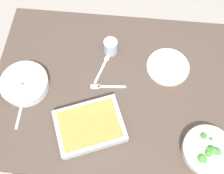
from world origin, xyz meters
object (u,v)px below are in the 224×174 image
at_px(drink_cup, 111,47).
at_px(spoon_by_stew, 21,106).
at_px(side_plate, 168,67).
at_px(spoon_by_broccoli, 206,142).
at_px(baking_dish, 90,126).
at_px(broccoli_bowl, 208,150).
at_px(stew_bowl, 25,84).
at_px(fork_on_table, 105,87).
at_px(spoon_spare, 104,65).

height_order(drink_cup, spoon_by_stew, drink_cup).
bearing_deg(side_plate, spoon_by_broccoli, -64.92).
xyz_separation_m(baking_dish, spoon_by_stew, (-0.34, 0.07, -0.03)).
bearing_deg(baking_dish, spoon_by_stew, 168.12).
distance_m(broccoli_bowl, spoon_by_stew, 0.89).
bearing_deg(stew_bowl, broccoli_bowl, -15.34).
height_order(stew_bowl, fork_on_table, stew_bowl).
distance_m(side_plate, spoon_by_broccoli, 0.41).
height_order(baking_dish, side_plate, baking_dish).
bearing_deg(stew_bowl, side_plate, 14.19).
bearing_deg(side_plate, baking_dish, -134.68).
height_order(broccoli_bowl, fork_on_table, broccoli_bowl).
bearing_deg(spoon_by_broccoli, stew_bowl, 167.38).
xyz_separation_m(spoon_by_broccoli, spoon_spare, (-0.51, 0.35, 0.00)).
xyz_separation_m(spoon_by_stew, spoon_spare, (0.37, 0.27, 0.00)).
relative_size(spoon_by_stew, fork_on_table, 0.99).
bearing_deg(spoon_by_broccoli, baking_dish, 178.50).
relative_size(spoon_by_stew, spoon_spare, 1.01).
bearing_deg(broccoli_bowl, spoon_by_stew, 171.53).
bearing_deg(stew_bowl, spoon_spare, 22.76).
relative_size(stew_bowl, baking_dish, 0.65).
height_order(spoon_by_stew, fork_on_table, spoon_by_stew).
xyz_separation_m(broccoli_bowl, spoon_by_broccoli, (0.00, 0.04, -0.03)).
bearing_deg(broccoli_bowl, baking_dish, 173.78).
relative_size(spoon_by_broccoli, spoon_spare, 1.01).
bearing_deg(spoon_by_stew, spoon_spare, 35.76).
xyz_separation_m(spoon_by_broccoli, fork_on_table, (-0.48, 0.23, -0.00)).
height_order(broccoli_bowl, spoon_spare, broccoli_bowl).
xyz_separation_m(baking_dish, side_plate, (0.36, 0.36, -0.03)).
distance_m(baking_dish, spoon_spare, 0.34).
height_order(side_plate, spoon_by_stew, side_plate).
distance_m(broccoli_bowl, side_plate, 0.45).
height_order(stew_bowl, spoon_by_broccoli, stew_bowl).
bearing_deg(spoon_spare, baking_dish, -94.18).
bearing_deg(baking_dish, fork_on_table, 77.63).
xyz_separation_m(spoon_by_stew, spoon_by_broccoli, (0.88, -0.09, 0.00)).
relative_size(baking_dish, fork_on_table, 2.03).
relative_size(baking_dish, side_plate, 1.64).
xyz_separation_m(baking_dish, drink_cup, (0.05, 0.43, 0.00)).
height_order(stew_bowl, spoon_spare, stew_bowl).
distance_m(stew_bowl, drink_cup, 0.47).
distance_m(stew_bowl, fork_on_table, 0.40).
distance_m(stew_bowl, baking_dish, 0.39).
bearing_deg(fork_on_table, spoon_by_stew, -159.71).
relative_size(stew_bowl, side_plate, 1.07).
xyz_separation_m(stew_bowl, drink_cup, (0.40, 0.25, 0.01)).
bearing_deg(drink_cup, stew_bowl, -148.27).
distance_m(stew_bowl, broccoli_bowl, 0.91).
bearing_deg(side_plate, broccoli_bowl, -67.41).
bearing_deg(spoon_by_broccoli, drink_cup, 137.25).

